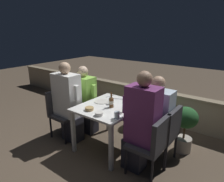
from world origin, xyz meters
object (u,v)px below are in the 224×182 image
Objects in this scene: chair_left_near at (62,109)px; person_purple_stripe at (140,123)px; chair_right_far at (166,130)px; potted_plant at (185,125)px; person_green_blouse at (85,100)px; beer_bottle at (111,102)px; person_white_polo at (68,102)px; chair_left_far at (78,103)px; person_blue_shirt at (154,119)px; chair_right_near at (153,141)px.

person_purple_stripe is at bearing 0.23° from chair_left_near.
chair_right_far reaches higher than potted_plant.
person_green_blouse is 1.39m from person_purple_stripe.
beer_bottle reaches higher than chair_left_near.
person_white_polo reaches higher than person_green_blouse.
chair_left_far is 1.13× the size of potted_plant.
person_blue_shirt is at bearing 0.18° from person_green_blouse.
person_purple_stripe is at bearing -15.36° from person_green_blouse.
chair_right_near is (1.75, 0.01, 0.00)m from chair_left_near.
potted_plant is at bearing 25.28° from person_white_polo.
chair_left_near is 0.37m from chair_left_far.
person_purple_stripe is 1.66× the size of chair_right_far.
beer_bottle is at bearing 164.31° from person_purple_stripe.
chair_left_far is 1.92m from potted_plant.
beer_bottle is at bearing -165.50° from chair_right_far.
person_blue_shirt is (1.57, 0.38, 0.12)m from chair_left_near.
chair_left_far is at bearing -167.07° from potted_plant.
person_purple_stripe reaches higher than chair_right_near.
chair_right_near is 0.85m from beer_bottle.
chair_left_far is at bearing 114.13° from person_white_polo.
person_purple_stripe is at bearing -15.69° from beer_bottle.
beer_bottle is at bearing -15.09° from person_green_blouse.
person_green_blouse is at bearing 0.00° from chair_left_far.
person_green_blouse is at bearing -165.64° from potted_plant.
chair_left_near is 0.68× the size of person_green_blouse.
chair_left_near is 3.65× the size of beer_bottle.
beer_bottle is (-0.78, 0.17, 0.30)m from chair_right_near.
person_white_polo is at bearing -164.64° from person_blue_shirt.
person_blue_shirt is 0.66m from beer_bottle.
chair_right_near is (1.72, -0.37, 0.00)m from chair_left_far.
chair_right_near is at bearing -92.31° from chair_right_far.
person_white_polo is 0.44m from chair_left_far.
chair_left_near is at bearing -179.79° from chair_right_near.
person_blue_shirt is at bearing 88.26° from person_purple_stripe.
person_green_blouse is 1.48× the size of chair_right_near.
chair_right_near is 0.37m from chair_right_far.
person_green_blouse is at bearing -179.85° from chair_right_far.
person_white_polo is 0.38m from person_green_blouse.
chair_left_far is at bearing -179.86° from chair_right_far.
person_green_blouse is 0.80m from beer_bottle.
person_green_blouse is 1.74m from potted_plant.
person_purple_stripe reaches higher than chair_left_far.
chair_left_far is 0.66× the size of person_blue_shirt.
chair_left_far is (-0.17, 0.37, -0.17)m from person_white_polo.
person_purple_stripe is 6.06× the size of beer_bottle.
chair_right_near is at bearing 0.23° from person_white_polo.
person_purple_stripe is 0.47m from chair_right_far.
chair_right_far is at bearing 61.21° from person_purple_stripe.
person_green_blouse is (0.19, 0.00, 0.11)m from chair_left_far.
chair_left_far is 1.00× the size of chair_right_far.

